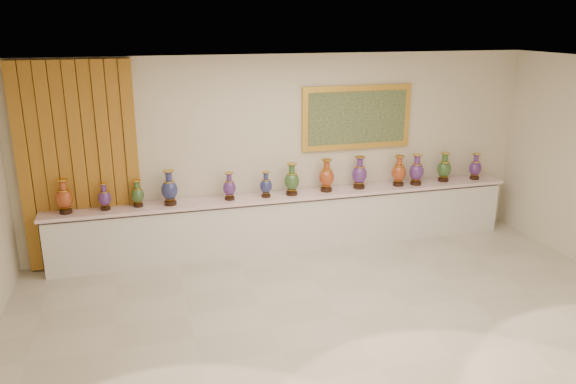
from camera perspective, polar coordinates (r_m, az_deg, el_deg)
name	(u,v)px	position (r m, az deg, el deg)	size (l,w,h in m)	color
ground	(340,317)	(7.05, 5.36, -12.53)	(8.00, 8.00, 0.00)	beige
room	(128,158)	(8.36, -15.90, 3.34)	(8.00, 8.00, 8.00)	beige
counter	(290,222)	(8.83, 0.21, -3.06)	(7.28, 0.48, 0.90)	white
vase_0	(64,198)	(8.34, -21.79, -0.58)	(0.24, 0.24, 0.49)	black
vase_1	(105,198)	(8.32, -18.14, -0.56)	(0.19, 0.19, 0.39)	black
vase_2	(138,195)	(8.32, -15.04, -0.27)	(0.22, 0.22, 0.39)	black
vase_3	(169,189)	(8.28, -11.95, 0.26)	(0.28, 0.28, 0.52)	black
vase_4	(229,187)	(8.39, -5.97, 0.46)	(0.22, 0.22, 0.42)	black
vase_5	(266,186)	(8.48, -2.26, 0.65)	(0.22, 0.22, 0.40)	black
vase_6	(292,181)	(8.57, 0.38, 1.16)	(0.29, 0.29, 0.50)	black
vase_7	(326,177)	(8.77, 3.93, 1.54)	(0.31, 0.31, 0.51)	black
vase_8	(359,174)	(8.98, 7.27, 1.82)	(0.29, 0.29, 0.52)	black
vase_9	(399,172)	(9.23, 11.19, 1.99)	(0.30, 0.30, 0.50)	black
vase_10	(417,171)	(9.35, 12.92, 2.08)	(0.26, 0.26, 0.50)	black
vase_11	(444,168)	(9.66, 15.57, 2.32)	(0.28, 0.28, 0.49)	black
vase_12	(475,168)	(9.95, 18.49, 2.36)	(0.22, 0.22, 0.44)	black
label_card	(239,201)	(8.37, -5.04, -0.90)	(0.10, 0.06, 0.00)	white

